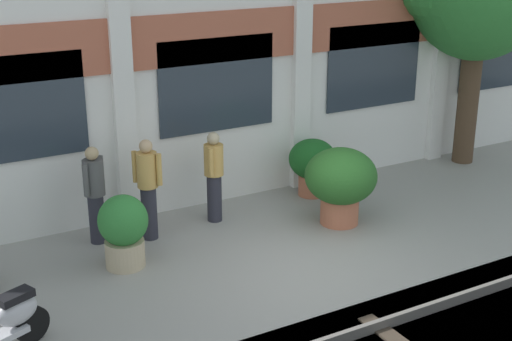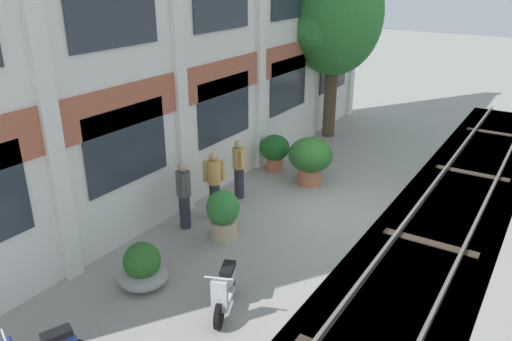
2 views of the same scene
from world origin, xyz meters
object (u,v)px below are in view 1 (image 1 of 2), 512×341
Objects in this scene: potted_plant_ribbed_drum at (312,163)px; resident_watching_tracks at (148,186)px; scooter_near_curb at (3,324)px; resident_by_doorway at (95,192)px; resident_near_plants at (214,174)px; potted_plant_fluted_column at (123,229)px; potted_plant_stone_basin at (341,180)px.

resident_watching_tracks reaches higher than potted_plant_ribbed_drum.
scooter_near_curb is 3.67m from resident_watching_tracks.
resident_by_doorway reaches higher than resident_near_plants.
resident_near_plants is (1.27, 0.14, -0.06)m from resident_watching_tracks.
resident_near_plants is at bearing 46.71° from resident_by_doorway.
resident_watching_tracks is at bearing 47.26° from potted_plant_fluted_column.
potted_plant_fluted_column is at bearing -34.19° from resident_by_doorway.
potted_plant_fluted_column is 2.20m from resident_near_plants.
resident_by_doorway is (-0.10, 1.05, 0.26)m from potted_plant_fluted_column.
potted_plant_stone_basin is 1.22× the size of potted_plant_ribbed_drum.
potted_plant_fluted_column is 0.71× the size of resident_near_plants.
potted_plant_stone_basin is 4.15m from resident_by_doorway.
potted_plant_fluted_column is at bearing -165.75° from scooter_near_curb.
resident_watching_tracks is (0.71, 0.77, 0.31)m from potted_plant_fluted_column.
resident_watching_tracks is at bearing 31.25° from resident_by_doorway.
potted_plant_stone_basin is 2.20m from resident_near_plants.
resident_near_plants is at bearing -175.09° from potted_plant_ribbed_drum.
resident_by_doorway is 0.96× the size of resident_watching_tracks.
potted_plant_stone_basin is at bearing 5.51° from resident_near_plants.
scooter_near_curb is at bearing -167.72° from potted_plant_stone_basin.
resident_watching_tracks reaches higher than scooter_near_curb.
scooter_near_curb is 0.79× the size of resident_by_doorway.
resident_near_plants is (-2.19, -0.19, 0.22)m from potted_plant_ribbed_drum.
potted_plant_stone_basin is 0.84× the size of resident_near_plants.
potted_plant_ribbed_drum is 0.97× the size of potted_plant_fluted_column.
scooter_near_curb is (-6.26, -2.66, -0.22)m from potted_plant_ribbed_drum.
resident_watching_tracks is (0.81, -0.28, 0.04)m from resident_by_doorway.
resident_watching_tracks is at bearing -162.76° from scooter_near_curb.
potted_plant_fluted_column is (-3.84, 0.27, -0.18)m from potted_plant_stone_basin.
resident_by_doorway is at bearing -145.89° from resident_near_plants.
scooter_near_curb is at bearing -76.73° from resident_by_doorway.
potted_plant_ribbed_drum is at bearing 143.96° from resident_watching_tracks.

